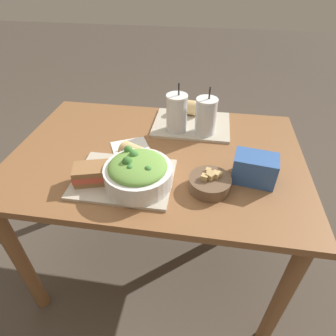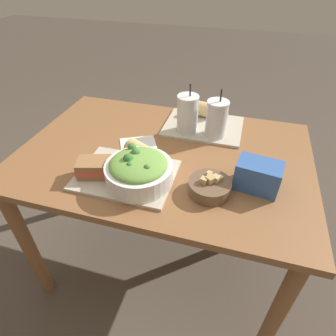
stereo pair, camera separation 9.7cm
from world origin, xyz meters
The scene contains 13 objects.
ground_plane centered at (0.00, 0.00, 0.00)m, with size 12.00×12.00×0.00m, color #4C4238.
dining_table centered at (0.00, 0.00, 0.65)m, with size 1.22×0.83×0.76m.
tray_near centered at (-0.09, -0.19, 0.77)m, with size 0.36×0.28×0.01m.
tray_far centered at (0.12, 0.25, 0.77)m, with size 0.36×0.28×0.01m.
salad_bowl centered at (-0.03, -0.21, 0.83)m, with size 0.24×0.24×0.12m.
soup_bowl centered at (0.23, -0.19, 0.79)m, with size 0.15×0.15×0.07m.
sandwich_near centered at (-0.20, -0.23, 0.81)m, with size 0.15×0.12×0.06m.
baguette_near centered at (-0.06, -0.10, 0.81)m, with size 0.16×0.13×0.07m.
baguette_far centered at (0.10, 0.35, 0.81)m, with size 0.12×0.09×0.07m.
drink_cup_dark centered at (0.06, 0.18, 0.86)m, with size 0.10×0.10×0.23m.
drink_cup_red centered at (0.19, 0.18, 0.85)m, with size 0.10×0.10×0.22m.
chip_bag centered at (0.38, -0.12, 0.82)m, with size 0.17×0.12×0.11m.
napkin_folded centered at (-0.13, 0.03, 0.77)m, with size 0.19×0.17×0.00m.
Camera 2 is at (0.29, -0.93, 1.45)m, focal length 30.00 mm.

